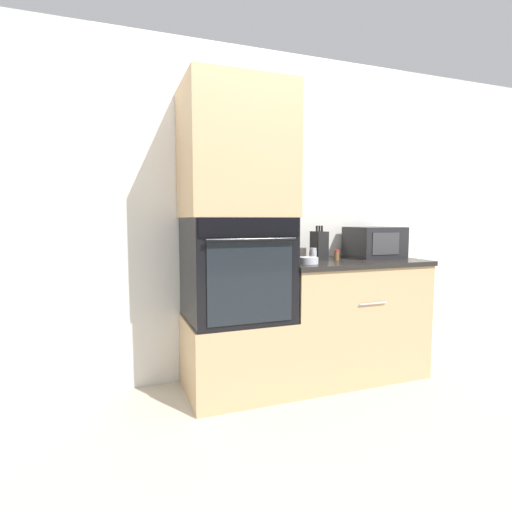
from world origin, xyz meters
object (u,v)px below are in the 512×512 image
(bowl, at_px, (309,260))
(condiment_jar_mid, at_px, (291,253))
(wall_oven, at_px, (236,269))
(condiment_jar_far, at_px, (337,255))
(knife_block, at_px, (319,245))
(microwave, at_px, (374,242))
(condiment_jar_near, at_px, (313,255))

(bowl, height_order, condiment_jar_mid, condiment_jar_mid)
(wall_oven, bearing_deg, condiment_jar_far, 1.27)
(knife_block, bearing_deg, condiment_jar_far, -49.98)
(microwave, bearing_deg, condiment_jar_near, -174.62)
(condiment_jar_near, xyz_separation_m, condiment_jar_far, (0.20, -0.01, -0.01))
(wall_oven, xyz_separation_m, microwave, (1.20, 0.09, 0.15))
(bowl, relative_size, condiment_jar_near, 1.39)
(bowl, height_order, condiment_jar_far, condiment_jar_far)
(knife_block, relative_size, bowl, 1.94)
(wall_oven, relative_size, condiment_jar_near, 7.19)
(knife_block, xyz_separation_m, condiment_jar_mid, (-0.20, 0.08, -0.06))
(wall_oven, xyz_separation_m, condiment_jar_far, (0.81, 0.02, 0.07))
(bowl, bearing_deg, condiment_jar_mid, 86.56)
(condiment_jar_far, bearing_deg, wall_oven, -178.73)
(wall_oven, xyz_separation_m, condiment_jar_mid, (0.51, 0.21, 0.08))
(microwave, height_order, condiment_jar_near, microwave)
(wall_oven, height_order, bowl, wall_oven)
(wall_oven, distance_m, condiment_jar_far, 0.81)
(microwave, xyz_separation_m, condiment_jar_near, (-0.59, -0.06, -0.08))
(microwave, xyz_separation_m, knife_block, (-0.49, 0.04, -0.01))
(bowl, relative_size, condiment_jar_mid, 1.37)
(knife_block, height_order, condiment_jar_mid, knife_block)
(microwave, bearing_deg, wall_oven, -175.89)
(wall_oven, height_order, condiment_jar_far, wall_oven)
(wall_oven, xyz_separation_m, knife_block, (0.72, 0.13, 0.14))
(knife_block, bearing_deg, microwave, -4.83)
(bowl, distance_m, condiment_jar_near, 0.20)
(wall_oven, distance_m, knife_block, 0.74)
(microwave, distance_m, knife_block, 0.49)
(condiment_jar_far, bearing_deg, microwave, 9.88)
(bowl, bearing_deg, microwave, 16.56)
(knife_block, distance_m, condiment_jar_near, 0.16)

